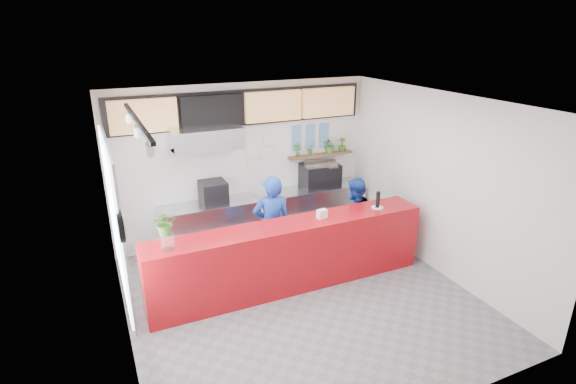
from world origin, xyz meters
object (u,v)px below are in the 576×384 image
object	(u,v)px
service_counter	(290,255)
espresso_machine	(320,175)
staff_center	(272,226)
pepper_mill	(378,200)
panini_oven	(213,193)
staff_right	(354,218)

from	to	relation	value
service_counter	espresso_machine	xyz separation A→B (m)	(1.48, 1.80, 0.58)
staff_center	pepper_mill	world-z (taller)	staff_center
service_counter	pepper_mill	bearing A→B (deg)	-1.02
espresso_machine	staff_center	bearing A→B (deg)	-137.17
espresso_machine	pepper_mill	bearing A→B (deg)	-83.15
pepper_mill	panini_oven	bearing A→B (deg)	141.38
espresso_machine	pepper_mill	size ratio (longest dim) A/B	2.70
panini_oven	service_counter	bearing A→B (deg)	-68.71
service_counter	staff_right	distance (m)	1.55
service_counter	staff_center	size ratio (longest dim) A/B	2.62
panini_oven	espresso_machine	size ratio (longest dim) A/B	0.63
service_counter	staff_center	world-z (taller)	staff_center
espresso_machine	staff_right	bearing A→B (deg)	-87.12
espresso_machine	pepper_mill	xyz separation A→B (m)	(0.10, -1.83, 0.12)
staff_center	staff_right	distance (m)	1.56
espresso_machine	staff_right	xyz separation A→B (m)	(-0.02, -1.33, -0.40)
espresso_machine	pepper_mill	world-z (taller)	pepper_mill
staff_center	staff_right	size ratio (longest dim) A/B	1.17
staff_center	pepper_mill	distance (m)	1.80
espresso_machine	staff_right	world-z (taller)	staff_right
panini_oven	pepper_mill	size ratio (longest dim) A/B	1.70
staff_right	pepper_mill	distance (m)	0.73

